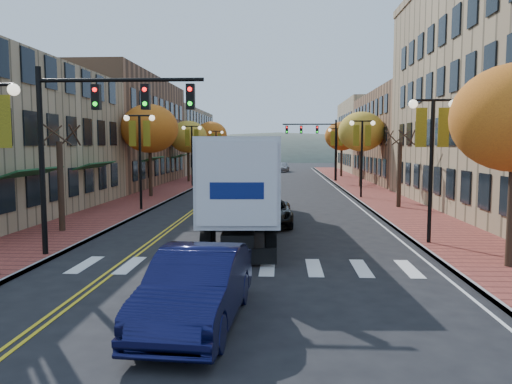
# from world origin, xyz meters

# --- Properties ---
(ground) EXTENTS (200.00, 200.00, 0.00)m
(ground) POSITION_xyz_m (0.00, 0.00, 0.00)
(ground) COLOR black
(ground) RESTS_ON ground
(sidewalk_left) EXTENTS (4.00, 85.00, 0.15)m
(sidewalk_left) POSITION_xyz_m (-9.00, 32.50, 0.07)
(sidewalk_left) COLOR brown
(sidewalk_left) RESTS_ON ground
(sidewalk_right) EXTENTS (4.00, 85.00, 0.15)m
(sidewalk_right) POSITION_xyz_m (9.00, 32.50, 0.07)
(sidewalk_right) COLOR brown
(sidewalk_right) RESTS_ON ground
(building_left_mid) EXTENTS (12.00, 24.00, 11.00)m
(building_left_mid) POSITION_xyz_m (-17.00, 36.00, 5.50)
(building_left_mid) COLOR brown
(building_left_mid) RESTS_ON ground
(building_left_far) EXTENTS (12.00, 26.00, 9.50)m
(building_left_far) POSITION_xyz_m (-17.00, 61.00, 4.75)
(building_left_far) COLOR #9E8966
(building_left_far) RESTS_ON ground
(building_right_mid) EXTENTS (15.00, 24.00, 10.00)m
(building_right_mid) POSITION_xyz_m (18.50, 42.00, 5.00)
(building_right_mid) COLOR brown
(building_right_mid) RESTS_ON ground
(building_right_far) EXTENTS (15.00, 20.00, 11.00)m
(building_right_far) POSITION_xyz_m (18.50, 64.00, 5.50)
(building_right_far) COLOR #9E8966
(building_right_far) RESTS_ON ground
(tree_left_a) EXTENTS (0.28, 0.28, 4.20)m
(tree_left_a) POSITION_xyz_m (-9.00, 8.00, 2.25)
(tree_left_a) COLOR #382619
(tree_left_a) RESTS_ON sidewalk_left
(tree_left_b) EXTENTS (4.48, 4.48, 7.21)m
(tree_left_b) POSITION_xyz_m (-9.00, 24.00, 5.45)
(tree_left_b) COLOR #382619
(tree_left_b) RESTS_ON sidewalk_left
(tree_left_c) EXTENTS (4.16, 4.16, 6.69)m
(tree_left_c) POSITION_xyz_m (-9.00, 40.00, 5.05)
(tree_left_c) COLOR #382619
(tree_left_c) RESTS_ON sidewalk_left
(tree_left_d) EXTENTS (4.61, 4.61, 7.42)m
(tree_left_d) POSITION_xyz_m (-9.00, 58.00, 5.60)
(tree_left_d) COLOR #382619
(tree_left_d) RESTS_ON sidewalk_left
(tree_right_b) EXTENTS (0.28, 0.28, 4.20)m
(tree_right_b) POSITION_xyz_m (9.00, 18.00, 2.25)
(tree_right_b) COLOR #382619
(tree_right_b) RESTS_ON sidewalk_right
(tree_right_c) EXTENTS (4.48, 4.48, 7.21)m
(tree_right_c) POSITION_xyz_m (9.00, 34.00, 5.45)
(tree_right_c) COLOR #382619
(tree_right_c) RESTS_ON sidewalk_right
(tree_right_d) EXTENTS (4.35, 4.35, 7.00)m
(tree_right_d) POSITION_xyz_m (9.00, 50.00, 5.29)
(tree_right_d) COLOR #382619
(tree_right_d) RESTS_ON sidewalk_right
(lamp_left_b) EXTENTS (1.96, 0.36, 6.05)m
(lamp_left_b) POSITION_xyz_m (-7.50, 16.00, 4.29)
(lamp_left_b) COLOR black
(lamp_left_b) RESTS_ON ground
(lamp_left_c) EXTENTS (1.96, 0.36, 6.05)m
(lamp_left_c) POSITION_xyz_m (-7.50, 34.00, 4.29)
(lamp_left_c) COLOR black
(lamp_left_c) RESTS_ON ground
(lamp_left_d) EXTENTS (1.96, 0.36, 6.05)m
(lamp_left_d) POSITION_xyz_m (-7.50, 52.00, 4.29)
(lamp_left_d) COLOR black
(lamp_left_d) RESTS_ON ground
(lamp_right_a) EXTENTS (1.96, 0.36, 6.05)m
(lamp_right_a) POSITION_xyz_m (7.50, 6.00, 4.29)
(lamp_right_a) COLOR black
(lamp_right_a) RESTS_ON ground
(lamp_right_b) EXTENTS (1.96, 0.36, 6.05)m
(lamp_right_b) POSITION_xyz_m (7.50, 24.00, 4.29)
(lamp_right_b) COLOR black
(lamp_right_b) RESTS_ON ground
(lamp_right_c) EXTENTS (1.96, 0.36, 6.05)m
(lamp_right_c) POSITION_xyz_m (7.50, 42.00, 4.29)
(lamp_right_c) COLOR black
(lamp_right_c) RESTS_ON ground
(traffic_mast_near) EXTENTS (6.10, 0.35, 7.00)m
(traffic_mast_near) POSITION_xyz_m (-5.48, 3.00, 4.92)
(traffic_mast_near) COLOR black
(traffic_mast_near) RESTS_ON ground
(traffic_mast_far) EXTENTS (6.10, 0.34, 7.00)m
(traffic_mast_far) POSITION_xyz_m (5.48, 42.00, 4.92)
(traffic_mast_far) COLOR black
(traffic_mast_far) RESTS_ON ground
(semi_truck) EXTENTS (3.82, 18.03, 4.48)m
(semi_truck) POSITION_xyz_m (-0.58, 10.26, 2.62)
(semi_truck) COLOR black
(semi_truck) RESTS_ON ground
(navy_sedan) EXTENTS (2.25, 5.51, 1.78)m
(navy_sedan) POSITION_xyz_m (-0.59, -3.55, 0.89)
(navy_sedan) COLOR #0D0F36
(navy_sedan) RESTS_ON ground
(black_suv) EXTENTS (2.44, 5.00, 1.37)m
(black_suv) POSITION_xyz_m (0.76, 11.05, 0.68)
(black_suv) COLOR black
(black_suv) RESTS_ON ground
(car_far_white) EXTENTS (2.20, 4.32, 1.41)m
(car_far_white) POSITION_xyz_m (-2.85, 54.45, 0.70)
(car_far_white) COLOR silver
(car_far_white) RESTS_ON ground
(car_far_silver) EXTENTS (2.73, 5.29, 1.47)m
(car_far_silver) POSITION_xyz_m (1.27, 62.64, 0.73)
(car_far_silver) COLOR #98999F
(car_far_silver) RESTS_ON ground
(car_far_oncoming) EXTENTS (1.75, 4.27, 1.38)m
(car_far_oncoming) POSITION_xyz_m (0.93, 63.95, 0.69)
(car_far_oncoming) COLOR #9F9EA5
(car_far_oncoming) RESTS_ON ground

